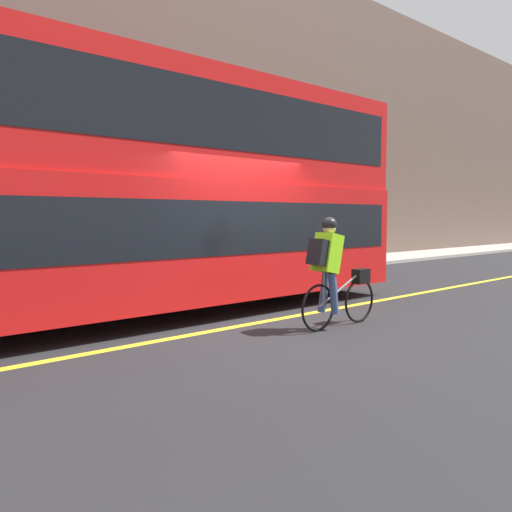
# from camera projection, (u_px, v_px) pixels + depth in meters

# --- Properties ---
(ground_plane) EXTENTS (80.00, 80.00, 0.00)m
(ground_plane) POSITION_uv_depth(u_px,v_px,m) (260.00, 323.00, 7.51)
(ground_plane) COLOR #232326
(road_center_line) EXTENTS (50.00, 0.14, 0.01)m
(road_center_line) POSITION_uv_depth(u_px,v_px,m) (259.00, 322.00, 7.54)
(road_center_line) COLOR yellow
(road_center_line) RESTS_ON ground_plane
(sidewalk_curb) EXTENTS (60.00, 2.28, 0.11)m
(sidewalk_curb) POSITION_uv_depth(u_px,v_px,m) (109.00, 283.00, 11.56)
(sidewalk_curb) COLOR #A8A399
(sidewalk_curb) RESTS_ON ground_plane
(building_facade) EXTENTS (60.00, 0.30, 9.82)m
(building_facade) POSITION_uv_depth(u_px,v_px,m) (82.00, 81.00, 12.15)
(building_facade) COLOR brown
(building_facade) RESTS_ON ground_plane
(bus) EXTENTS (9.64, 2.42, 3.86)m
(bus) POSITION_uv_depth(u_px,v_px,m) (141.00, 183.00, 7.81)
(bus) COLOR black
(bus) RESTS_ON ground_plane
(cyclist_on_bike) EXTENTS (1.58, 0.32, 1.60)m
(cyclist_on_bike) POSITION_uv_depth(u_px,v_px,m) (332.00, 269.00, 7.09)
(cyclist_on_bike) COLOR black
(cyclist_on_bike) RESTS_ON ground_plane
(trash_bin) EXTENTS (0.47, 0.47, 0.91)m
(trash_bin) POSITION_uv_depth(u_px,v_px,m) (78.00, 264.00, 10.94)
(trash_bin) COLOR #515156
(trash_bin) RESTS_ON sidewalk_curb
(street_sign_post) EXTENTS (0.36, 0.09, 2.32)m
(street_sign_post) POSITION_uv_depth(u_px,v_px,m) (125.00, 225.00, 11.59)
(street_sign_post) COLOR #59595B
(street_sign_post) RESTS_ON sidewalk_curb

